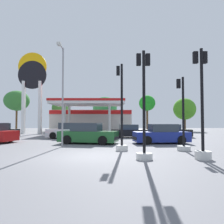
# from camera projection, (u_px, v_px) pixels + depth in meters

# --- Properties ---
(ground_plane) EXTENTS (90.00, 90.00, 0.00)m
(ground_plane) POSITION_uv_depth(u_px,v_px,m) (86.00, 157.00, 10.89)
(ground_plane) COLOR slate
(ground_plane) RESTS_ON ground
(gas_station) EXTENTS (12.66, 12.39, 4.67)m
(gas_station) POSITION_uv_depth(u_px,v_px,m) (92.00, 119.00, 35.69)
(gas_station) COLOR beige
(gas_station) RESTS_ON ground
(station_pole_sign) EXTENTS (4.01, 0.56, 11.57)m
(station_pole_sign) POSITION_uv_depth(u_px,v_px,m) (32.00, 82.00, 31.01)
(station_pole_sign) COLOR white
(station_pole_sign) RESTS_ON ground
(car_0) EXTENTS (4.11, 2.12, 1.42)m
(car_0) POSITION_uv_depth(u_px,v_px,m) (130.00, 132.00, 23.81)
(car_0) COLOR black
(car_0) RESTS_ON ground
(car_1) EXTENTS (4.75, 2.64, 1.61)m
(car_1) POSITION_uv_depth(u_px,v_px,m) (70.00, 131.00, 22.39)
(car_1) COLOR black
(car_1) RESTS_ON ground
(car_3) EXTENTS (4.46, 2.28, 1.55)m
(car_3) POSITION_uv_depth(u_px,v_px,m) (161.00, 135.00, 17.48)
(car_3) COLOR black
(car_3) RESTS_ON ground
(car_4) EXTENTS (4.23, 2.64, 1.41)m
(car_4) POSITION_uv_depth(u_px,v_px,m) (173.00, 131.00, 24.27)
(car_4) COLOR black
(car_4) RESTS_ON ground
(car_6) EXTENTS (4.87, 2.86, 1.64)m
(car_6) POSITION_uv_depth(u_px,v_px,m) (88.00, 134.00, 17.38)
(car_6) COLOR black
(car_6) RESTS_ON ground
(traffic_signal_0) EXTENTS (0.76, 0.76, 5.12)m
(traffic_signal_0) POSITION_uv_depth(u_px,v_px,m) (144.00, 120.00, 10.27)
(traffic_signal_0) COLOR silver
(traffic_signal_0) RESTS_ON ground
(traffic_signal_1) EXTENTS (0.72, 0.72, 5.30)m
(traffic_signal_1) POSITION_uv_depth(u_px,v_px,m) (121.00, 124.00, 13.30)
(traffic_signal_1) COLOR silver
(traffic_signal_1) RESTS_ON ground
(traffic_signal_2) EXTENTS (0.80, 0.80, 4.48)m
(traffic_signal_2) POSITION_uv_depth(u_px,v_px,m) (183.00, 130.00, 13.24)
(traffic_signal_2) COLOR silver
(traffic_signal_2) RESTS_ON ground
(traffic_signal_3) EXTENTS (0.75, 0.75, 5.22)m
(traffic_signal_3) POSITION_uv_depth(u_px,v_px,m) (202.00, 123.00, 10.24)
(traffic_signal_3) COLOR silver
(traffic_signal_3) RESTS_ON ground
(tree_0) EXTENTS (4.61, 4.61, 7.49)m
(tree_0) POSITION_uv_depth(u_px,v_px,m) (17.00, 101.00, 40.89)
(tree_0) COLOR brown
(tree_0) RESTS_ON ground
(tree_1) EXTENTS (3.10, 3.10, 5.91)m
(tree_1) POSITION_uv_depth(u_px,v_px,m) (60.00, 108.00, 41.33)
(tree_1) COLOR brown
(tree_1) RESTS_ON ground
(tree_2) EXTENTS (4.36, 4.36, 6.23)m
(tree_2) POSITION_uv_depth(u_px,v_px,m) (105.00, 108.00, 39.81)
(tree_2) COLOR brown
(tree_2) RESTS_ON ground
(tree_3) EXTENTS (2.89, 2.89, 6.38)m
(tree_3) POSITION_uv_depth(u_px,v_px,m) (147.00, 103.00, 38.88)
(tree_3) COLOR brown
(tree_3) RESTS_ON ground
(tree_4) EXTENTS (4.04, 4.04, 5.97)m
(tree_4) POSITION_uv_depth(u_px,v_px,m) (185.00, 109.00, 39.91)
(tree_4) COLOR brown
(tree_4) RESTS_ON ground
(corner_streetlamp) EXTENTS (0.24, 1.48, 6.96)m
(corner_streetlamp) POSITION_uv_depth(u_px,v_px,m) (62.00, 86.00, 15.12)
(corner_streetlamp) COLOR gray
(corner_streetlamp) RESTS_ON ground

